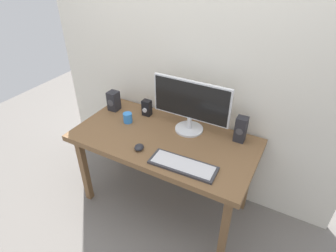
# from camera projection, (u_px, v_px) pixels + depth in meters

# --- Properties ---
(ground_plane) EXTENTS (6.00, 6.00, 0.00)m
(ground_plane) POSITION_uv_depth(u_px,v_px,m) (164.00, 201.00, 2.54)
(ground_plane) COLOR slate
(wall_back) EXTENTS (2.61, 0.04, 3.00)m
(wall_back) POSITION_uv_depth(u_px,v_px,m) (190.00, 20.00, 2.01)
(wall_back) COLOR silver
(wall_back) RESTS_ON ground_plane
(desk) EXTENTS (1.41, 0.72, 0.71)m
(desk) POSITION_uv_depth(u_px,v_px,m) (164.00, 145.00, 2.19)
(desk) COLOR brown
(desk) RESTS_ON ground_plane
(monitor) EXTENTS (0.62, 0.22, 0.42)m
(monitor) POSITION_uv_depth(u_px,v_px,m) (191.00, 104.00, 2.12)
(monitor) COLOR silver
(monitor) RESTS_ON desk
(keyboard_primary) EXTENTS (0.47, 0.18, 0.02)m
(keyboard_primary) POSITION_uv_depth(u_px,v_px,m) (183.00, 165.00, 1.87)
(keyboard_primary) COLOR #333338
(keyboard_primary) RESTS_ON desk
(mouse) EXTENTS (0.08, 0.09, 0.04)m
(mouse) POSITION_uv_depth(u_px,v_px,m) (139.00, 147.00, 2.02)
(mouse) COLOR #232328
(mouse) RESTS_ON desk
(speaker_right) EXTENTS (0.08, 0.08, 0.20)m
(speaker_right) POSITION_uv_depth(u_px,v_px,m) (241.00, 129.00, 2.07)
(speaker_right) COLOR #232328
(speaker_right) RESTS_ON desk
(speaker_left) EXTENTS (0.09, 0.09, 0.17)m
(speaker_left) POSITION_uv_depth(u_px,v_px,m) (114.00, 101.00, 2.46)
(speaker_left) COLOR #232328
(speaker_left) RESTS_ON desk
(audio_controller) EXTENTS (0.07, 0.07, 0.14)m
(audio_controller) POSITION_uv_depth(u_px,v_px,m) (147.00, 108.00, 2.40)
(audio_controller) COLOR black
(audio_controller) RESTS_ON desk
(coffee_mug) EXTENTS (0.07, 0.07, 0.08)m
(coffee_mug) POSITION_uv_depth(u_px,v_px,m) (128.00, 118.00, 2.31)
(coffee_mug) COLOR #337FD8
(coffee_mug) RESTS_ON desk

